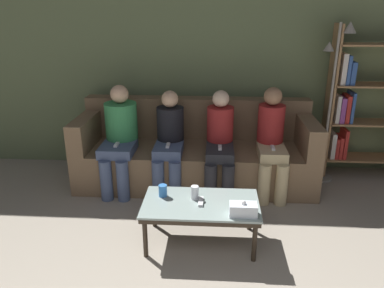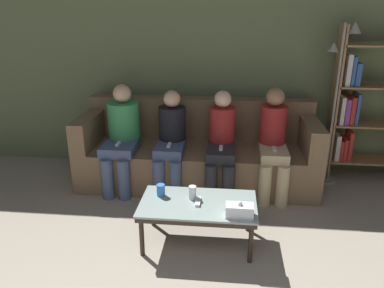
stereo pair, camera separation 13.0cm
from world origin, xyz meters
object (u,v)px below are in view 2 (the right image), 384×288
Objects in this scene: coffee_table at (198,207)px; seated_person_right_end at (273,140)px; cup_near_right at (161,190)px; seated_person_mid_right at (221,141)px; couch at (198,153)px; seated_person_left_end at (122,133)px; standing_lamp at (338,88)px; seated_person_mid_left at (171,139)px; game_remote at (198,202)px; tissue_box at (240,210)px; bookshelf at (363,108)px; cup_near_left at (192,192)px.

seated_person_right_end is (0.72, 1.04, 0.26)m from coffee_table.
seated_person_mid_right is at bearing 61.54° from cup_near_right.
seated_person_left_end is at bearing -165.83° from couch.
standing_lamp is 1.64× the size of seated_person_mid_left.
game_remote is (0.00, 0.00, 0.05)m from coffee_table.
seated_person_mid_left is (-1.81, -0.38, -0.53)m from standing_lamp.
bookshelf is at bearing 50.72° from tissue_box.
seated_person_left_end reaches higher than seated_person_right_end.
seated_person_mid_left is (-0.39, 1.04, 0.24)m from coffee_table.
cup_near_right is at bearing 174.40° from cup_near_left.
standing_lamp is at bearing 11.70° from seated_person_mid_left.
game_remote is (-0.35, 0.18, -0.04)m from tissue_box.
coffee_table is 2.15m from standing_lamp.
cup_near_left is at bearing -48.05° from seated_person_left_end.
couch is 1.52m from tissue_box.
tissue_box is at bearing -43.80° from seated_person_left_end.
tissue_box is at bearing -21.97° from cup_near_right.
coffee_table is at bearing -138.62° from bookshelf.
tissue_box is 0.19× the size of seated_person_left_end.
cup_near_right is (-0.22, -1.17, 0.11)m from couch.
seated_person_mid_left reaches higher than cup_near_left.
couch is 1.27m from coffee_table.
cup_near_left is 0.54× the size of tissue_box.
tissue_box is at bearing -124.07° from standing_lamp.
game_remote is 1.05m from seated_person_mid_right.
cup_near_right is 0.74m from tissue_box.
seated_person_mid_left reaches higher than cup_near_right.
standing_lamp reaches higher than game_remote.
seated_person_right_end is at bearing 1.86° from seated_person_mid_right.
game_remote is 0.13× the size of seated_person_right_end.
couch is 2.42× the size of seated_person_mid_left.
cup_near_right is 0.96m from seated_person_mid_left.
seated_person_left_end is at bearing 131.81° from coffee_table.
standing_lamp is at bearing 28.10° from seated_person_right_end.
seated_person_right_end is at bearing 55.28° from game_remote.
seated_person_right_end reaches higher than seated_person_mid_left.
tissue_box is 1.80m from seated_person_left_end.
game_remote is at bearing -50.39° from cup_near_left.
standing_lamp is at bearing 42.32° from cup_near_left.
couch is 0.45m from seated_person_mid_right.
cup_near_left is at bearing 129.61° from coffee_table.
game_remote is at bearing -138.62° from bookshelf.
bookshelf is 2.23m from seated_person_mid_left.
seated_person_right_end is (-0.70, -0.38, -0.50)m from standing_lamp.
seated_person_right_end reaches higher than seated_person_mid_right.
cup_near_right is 2.30m from standing_lamp.
bookshelf is at bearing 18.51° from seated_person_mid_right.
couch is at bearing 95.12° from game_remote.
seated_person_mid_left is at bearing -2.07° from seated_person_left_end.
bookshelf is at bearing 41.38° from game_remote.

